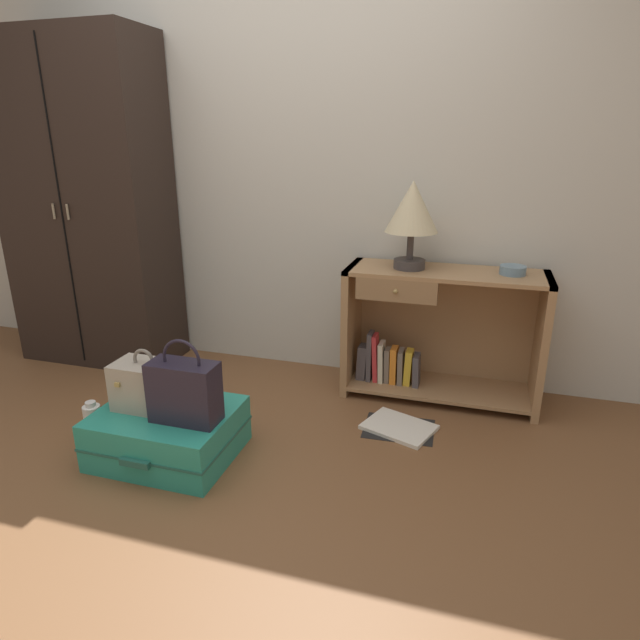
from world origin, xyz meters
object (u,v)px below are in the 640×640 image
object	(u,v)px
suitcase_large	(168,433)
handbag	(184,391)
bottle	(93,422)
open_book_on_floor	(399,427)
train_case	(146,385)
bowl	(513,270)
bookshelf	(435,334)
table_lamp	(412,210)
wardrobe	(88,207)

from	to	relation	value
suitcase_large	handbag	size ratio (longest dim) A/B	1.63
bottle	open_book_on_floor	size ratio (longest dim) A/B	0.50
train_case	bowl	bearing A→B (deg)	32.15
suitcase_large	open_book_on_floor	bearing A→B (deg)	28.54
bookshelf	handbag	bearing A→B (deg)	-132.83
table_lamp	bottle	distance (m)	1.94
train_case	suitcase_large	bearing A→B (deg)	-4.08
suitcase_large	wardrobe	bearing A→B (deg)	138.21
train_case	handbag	distance (m)	0.24
handbag	wardrobe	bearing A→B (deg)	140.22
bowl	bottle	bearing A→B (deg)	-152.87
suitcase_large	open_book_on_floor	xyz separation A→B (m)	(1.00, 0.54, -0.11)
bowl	open_book_on_floor	size ratio (longest dim) A/B	0.33
table_lamp	suitcase_large	size ratio (longest dim) A/B	0.75
table_lamp	suitcase_large	bearing A→B (deg)	-134.15
train_case	bottle	size ratio (longest dim) A/B	1.44
train_case	table_lamp	bearing A→B (deg)	42.98
table_lamp	open_book_on_floor	size ratio (longest dim) A/B	1.16
suitcase_large	train_case	distance (m)	0.25
handbag	bottle	distance (m)	0.64
bookshelf	bottle	distance (m)	1.85
table_lamp	bottle	size ratio (longest dim) A/B	2.31
bottle	train_case	bearing A→B (deg)	-1.72
handbag	open_book_on_floor	distance (m)	1.11
bookshelf	open_book_on_floor	xyz separation A→B (m)	(-0.11, -0.46, -0.36)
wardrobe	train_case	size ratio (longest dim) A/B	6.89
wardrobe	bottle	xyz separation A→B (m)	(0.64, -0.94, -0.91)
train_case	bookshelf	bearing A→B (deg)	39.57
bowl	suitcase_large	bearing A→B (deg)	-146.08
wardrobe	open_book_on_floor	distance (m)	2.33
wardrobe	bottle	bearing A→B (deg)	-55.82
bowl	open_book_on_floor	xyz separation A→B (m)	(-0.49, -0.46, -0.75)
open_book_on_floor	bottle	bearing A→B (deg)	-159.80
table_lamp	train_case	world-z (taller)	table_lamp
table_lamp	bookshelf	bearing A→B (deg)	8.47
bowl	bottle	world-z (taller)	bowl
wardrobe	bookshelf	world-z (taller)	wardrobe
wardrobe	open_book_on_floor	bearing A→B (deg)	-11.28
bookshelf	open_book_on_floor	world-z (taller)	bookshelf
bowl	train_case	xyz separation A→B (m)	(-1.58, -0.99, -0.42)
suitcase_large	bottle	bearing A→B (deg)	177.77
bottle	bowl	bearing A→B (deg)	27.13
suitcase_large	train_case	xyz separation A→B (m)	(-0.09, 0.01, 0.23)
wardrobe	handbag	world-z (taller)	wardrobe
table_lamp	bottle	world-z (taller)	table_lamp
wardrobe	handbag	size ratio (longest dim) A/B	5.23
suitcase_large	handbag	world-z (taller)	handbag
handbag	suitcase_large	bearing A→B (deg)	160.33
bowl	train_case	bearing A→B (deg)	-147.85
table_lamp	suitcase_large	xyz separation A→B (m)	(-0.95, -0.98, -0.94)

